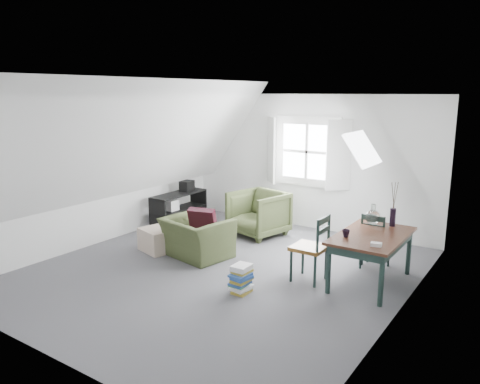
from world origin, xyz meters
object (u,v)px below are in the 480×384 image
Objects in this scene: dining_table at (372,241)px; dining_chair_far at (375,240)px; armchair_near at (197,257)px; media_shelf at (178,211)px; magazine_stack at (241,279)px; dining_chair_near at (312,247)px; ottoman at (161,239)px; armchair_far at (258,235)px.

dining_table is 1.65× the size of dining_chair_far.
armchair_near is at bearing 37.48° from dining_chair_far.
media_shelf is (-3.90, 0.11, -0.15)m from dining_chair_far.
magazine_stack is (1.31, -0.72, 0.18)m from armchair_near.
media_shelf reaches higher than magazine_stack.
dining_chair_near reaches higher than magazine_stack.
dining_chair_near is (-0.56, -0.95, 0.05)m from dining_chair_far.
dining_chair_far is at bearing -145.54° from armchair_near.
media_shelf is (-4.04, 0.69, -0.31)m from dining_table.
dining_chair_far is (3.15, 1.16, 0.25)m from ottoman.
dining_chair_far reaches higher than armchair_far.
dining_table is (3.29, 0.59, 0.41)m from ottoman.
armchair_near is 1.96m from dining_chair_near.
dining_chair_near is at bearing -152.81° from dining_table.
magazine_stack is (-0.58, -0.85, -0.30)m from dining_chair_near.
media_shelf is at bearing 169.45° from dining_table.
armchair_near is 2.64× the size of magazine_stack.
media_shelf is at bearing 145.43° from magazine_stack.
magazine_stack is at bearing -17.48° from ottoman.
media_shelf is (-3.35, 1.06, -0.20)m from dining_chair_near.
armchair_far reaches higher than armchair_near.
magazine_stack is (2.77, -1.91, -0.10)m from media_shelf.
media_shelf is at bearing 120.69° from ottoman.
media_shelf is at bearing -87.27° from dining_chair_near.
dining_chair_far is at bearing 2.61° from armchair_far.
dining_table is at bearing -9.37° from armchair_far.
dining_chair_far is at bearing 169.77° from dining_chair_near.
dining_chair_near is at bearing -19.88° from media_shelf.
dining_table is at bearing 43.81° from magazine_stack.
dining_table is (2.40, -1.01, 0.60)m from armchair_far.
magazine_stack reaches higher than armchair_near.
magazine_stack is (-1.27, -1.22, -0.41)m from dining_table.
media_shelf is at bearing 12.04° from dining_chair_far.
magazine_stack is at bearing 71.40° from dining_chair_far.
dining_chair_far is (-0.14, 0.58, -0.16)m from dining_table.
ottoman is at bearing -61.64° from media_shelf.
ottoman reaches higher than magazine_stack.
dining_chair_far is 0.89× the size of dining_chair_near.
media_shelf is (-1.46, 1.19, 0.28)m from armchair_near.
dining_chair_near reaches higher than dining_table.
dining_chair_near is at bearing 4.76° from ottoman.
dining_chair_near reaches higher than armchair_near.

